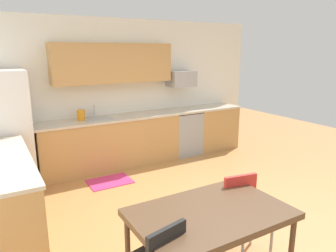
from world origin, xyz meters
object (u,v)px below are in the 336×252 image
at_px(microwave, 181,79).
at_px(oven_range, 184,132).
at_px(dining_table, 210,217).
at_px(refrigerator, 4,132).
at_px(chair_near_table, 245,210).
at_px(kettle, 81,116).

bearing_deg(microwave, oven_range, -90.00).
bearing_deg(dining_table, oven_range, 60.50).
bearing_deg(oven_range, microwave, 90.00).
bearing_deg(refrigerator, chair_near_table, -56.63).
relative_size(dining_table, kettle, 7.00).
bearing_deg(kettle, refrigerator, -173.90).
xyz_separation_m(chair_near_table, kettle, (-0.81, 3.21, 0.52)).
height_order(microwave, kettle, microwave).
height_order(refrigerator, dining_table, refrigerator).
distance_m(microwave, chair_near_table, 3.66).
height_order(refrigerator, chair_near_table, refrigerator).
distance_m(chair_near_table, kettle, 3.35).
bearing_deg(kettle, microwave, 1.36).
relative_size(refrigerator, dining_table, 1.32).
bearing_deg(oven_range, kettle, 178.64).
height_order(microwave, dining_table, microwave).
height_order(refrigerator, oven_range, refrigerator).
height_order(refrigerator, microwave, refrigerator).
height_order(refrigerator, kettle, refrigerator).
xyz_separation_m(microwave, chair_near_table, (-1.29, -3.26, -1.05)).
xyz_separation_m(dining_table, kettle, (-0.22, 3.38, 0.34)).
height_order(oven_range, chair_near_table, oven_range).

